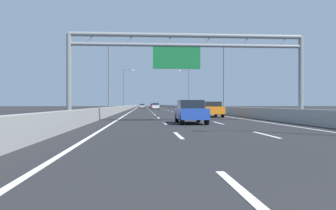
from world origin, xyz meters
TOP-DOWN VIEW (x-y plane):
  - ground_plane at (0.00, 100.00)m, footprint 260.00×260.00m
  - lane_dash_left_0 at (-1.80, 3.50)m, footprint 0.16×3.00m
  - lane_dash_left_1 at (-1.80, 12.50)m, footprint 0.16×3.00m
  - lane_dash_left_2 at (-1.80, 21.50)m, footprint 0.16×3.00m
  - lane_dash_left_3 at (-1.80, 30.50)m, footprint 0.16×3.00m
  - lane_dash_left_4 at (-1.80, 39.50)m, footprint 0.16×3.00m
  - lane_dash_left_5 at (-1.80, 48.50)m, footprint 0.16×3.00m
  - lane_dash_left_6 at (-1.80, 57.50)m, footprint 0.16×3.00m
  - lane_dash_left_7 at (-1.80, 66.50)m, footprint 0.16×3.00m
  - lane_dash_left_8 at (-1.80, 75.50)m, footprint 0.16×3.00m
  - lane_dash_left_9 at (-1.80, 84.50)m, footprint 0.16×3.00m
  - lane_dash_left_10 at (-1.80, 93.50)m, footprint 0.16×3.00m
  - lane_dash_left_11 at (-1.80, 102.50)m, footprint 0.16×3.00m
  - lane_dash_left_12 at (-1.80, 111.50)m, footprint 0.16×3.00m
  - lane_dash_left_13 at (-1.80, 120.50)m, footprint 0.16×3.00m
  - lane_dash_left_14 at (-1.80, 129.50)m, footprint 0.16×3.00m
  - lane_dash_left_15 at (-1.80, 138.50)m, footprint 0.16×3.00m
  - lane_dash_left_16 at (-1.80, 147.50)m, footprint 0.16×3.00m
  - lane_dash_left_17 at (-1.80, 156.50)m, footprint 0.16×3.00m
  - lane_dash_right_1 at (1.80, 12.50)m, footprint 0.16×3.00m
  - lane_dash_right_2 at (1.80, 21.50)m, footprint 0.16×3.00m
  - lane_dash_right_3 at (1.80, 30.50)m, footprint 0.16×3.00m
  - lane_dash_right_4 at (1.80, 39.50)m, footprint 0.16×3.00m
  - lane_dash_right_5 at (1.80, 48.50)m, footprint 0.16×3.00m
  - lane_dash_right_6 at (1.80, 57.50)m, footprint 0.16×3.00m
  - lane_dash_right_7 at (1.80, 66.50)m, footprint 0.16×3.00m
  - lane_dash_right_8 at (1.80, 75.50)m, footprint 0.16×3.00m
  - lane_dash_right_9 at (1.80, 84.50)m, footprint 0.16×3.00m
  - lane_dash_right_10 at (1.80, 93.50)m, footprint 0.16×3.00m
  - lane_dash_right_11 at (1.80, 102.50)m, footprint 0.16×3.00m
  - lane_dash_right_12 at (1.80, 111.50)m, footprint 0.16×3.00m
  - lane_dash_right_13 at (1.80, 120.50)m, footprint 0.16×3.00m
  - lane_dash_right_14 at (1.80, 129.50)m, footprint 0.16×3.00m
  - lane_dash_right_15 at (1.80, 138.50)m, footprint 0.16×3.00m
  - lane_dash_right_16 at (1.80, 147.50)m, footprint 0.16×3.00m
  - lane_dash_right_17 at (1.80, 156.50)m, footprint 0.16×3.00m
  - edge_line_left at (-5.25, 88.00)m, footprint 0.16×176.00m
  - edge_line_right at (5.25, 88.00)m, footprint 0.16×176.00m
  - barrier_left at (-6.90, 110.00)m, footprint 0.45×220.00m
  - barrier_right at (6.90, 110.00)m, footprint 0.45×220.00m
  - sign_gantry at (-0.10, 23.41)m, footprint 17.14×0.36m
  - streetlamp_left_mid at (-7.47, 44.82)m, footprint 2.58×0.28m
  - streetlamp_right_mid at (7.47, 44.82)m, footprint 2.58×0.28m
  - streetlamp_left_far at (-7.47, 80.54)m, footprint 2.58×0.28m
  - streetlamp_right_far at (7.47, 80.54)m, footprint 2.58×0.28m
  - blue_car at (-0.11, 21.08)m, footprint 1.73×4.22m
  - orange_car at (3.55, 32.54)m, footprint 1.78×4.20m
  - silver_car at (-3.46, 110.44)m, footprint 1.71×4.44m
  - white_car at (-0.08, 84.94)m, footprint 1.74×4.31m
  - red_car at (0.07, 111.63)m, footprint 1.89×4.38m

SIDE VIEW (x-z plane):
  - ground_plane at x=0.00m, z-range 0.00..0.00m
  - lane_dash_left_0 at x=-1.80m, z-range 0.00..0.01m
  - lane_dash_left_1 at x=-1.80m, z-range 0.00..0.01m
  - lane_dash_left_2 at x=-1.80m, z-range 0.00..0.01m
  - lane_dash_left_3 at x=-1.80m, z-range 0.00..0.01m
  - lane_dash_left_4 at x=-1.80m, z-range 0.00..0.01m
  - lane_dash_left_5 at x=-1.80m, z-range 0.00..0.01m
  - lane_dash_left_6 at x=-1.80m, z-range 0.00..0.01m
  - lane_dash_left_7 at x=-1.80m, z-range 0.00..0.01m
  - lane_dash_left_8 at x=-1.80m, z-range 0.00..0.01m
  - lane_dash_left_9 at x=-1.80m, z-range 0.00..0.01m
  - lane_dash_left_10 at x=-1.80m, z-range 0.00..0.01m
  - lane_dash_left_11 at x=-1.80m, z-range 0.00..0.01m
  - lane_dash_left_12 at x=-1.80m, z-range 0.00..0.01m
  - lane_dash_left_13 at x=-1.80m, z-range 0.00..0.01m
  - lane_dash_left_14 at x=-1.80m, z-range 0.00..0.01m
  - lane_dash_left_15 at x=-1.80m, z-range 0.00..0.01m
  - lane_dash_left_16 at x=-1.80m, z-range 0.00..0.01m
  - lane_dash_left_17 at x=-1.80m, z-range 0.00..0.01m
  - lane_dash_right_1 at x=1.80m, z-range 0.00..0.01m
  - lane_dash_right_2 at x=1.80m, z-range 0.00..0.01m
  - lane_dash_right_3 at x=1.80m, z-range 0.00..0.01m
  - lane_dash_right_4 at x=1.80m, z-range 0.00..0.01m
  - lane_dash_right_5 at x=1.80m, z-range 0.00..0.01m
  - lane_dash_right_6 at x=1.80m, z-range 0.00..0.01m
  - lane_dash_right_7 at x=1.80m, z-range 0.00..0.01m
  - lane_dash_right_8 at x=1.80m, z-range 0.00..0.01m
  - lane_dash_right_9 at x=1.80m, z-range 0.00..0.01m
  - lane_dash_right_10 at x=1.80m, z-range 0.00..0.01m
  - lane_dash_right_11 at x=1.80m, z-range 0.00..0.01m
  - lane_dash_right_12 at x=1.80m, z-range 0.00..0.01m
  - lane_dash_right_13 at x=1.80m, z-range 0.00..0.01m
  - lane_dash_right_14 at x=1.80m, z-range 0.00..0.01m
  - lane_dash_right_15 at x=1.80m, z-range 0.00..0.01m
  - lane_dash_right_16 at x=1.80m, z-range 0.00..0.01m
  - lane_dash_right_17 at x=1.80m, z-range 0.00..0.01m
  - edge_line_left at x=-5.25m, z-range 0.00..0.01m
  - edge_line_right at x=5.25m, z-range 0.00..0.01m
  - barrier_left at x=-6.90m, z-range 0.00..0.95m
  - barrier_right at x=6.90m, z-range 0.00..0.95m
  - silver_car at x=-3.46m, z-range 0.03..1.39m
  - red_car at x=0.07m, z-range 0.02..1.45m
  - orange_car at x=3.55m, z-range 0.02..1.53m
  - white_car at x=-0.08m, z-range 0.00..1.56m
  - blue_car at x=-0.11m, z-range 0.02..1.55m
  - sign_gantry at x=-0.10m, z-range 1.69..8.05m
  - streetlamp_left_mid at x=-7.47m, z-range 0.65..10.15m
  - streetlamp_right_mid at x=7.47m, z-range 0.65..10.15m
  - streetlamp_left_far at x=-7.47m, z-range 0.65..10.15m
  - streetlamp_right_far at x=7.47m, z-range 0.65..10.15m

